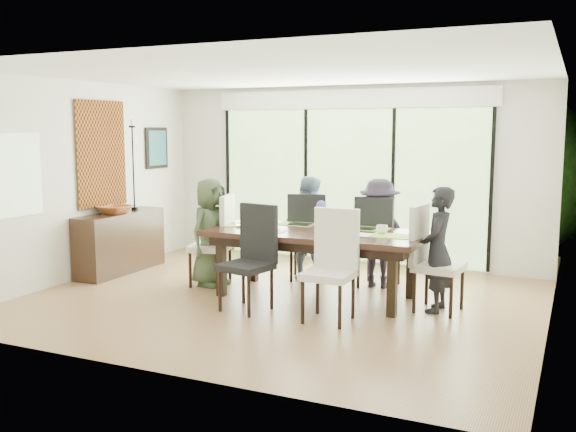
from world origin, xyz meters
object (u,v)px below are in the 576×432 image
at_px(chair_right_end, 439,259).
at_px(person_right_end, 438,250).
at_px(chair_far_left, 308,236).
at_px(person_left_end, 211,232).
at_px(chair_left_end, 210,240).
at_px(table_top, 316,233).
at_px(cup_b, 324,229).
at_px(cup_a, 269,221).
at_px(chair_far_right, 379,241).
at_px(cup_c, 382,230).
at_px(chair_near_left, 246,258).
at_px(chair_near_right, 328,266).
at_px(person_far_right, 379,233).
at_px(vase, 321,225).
at_px(person_far_left, 308,228).
at_px(laptop, 250,226).
at_px(sideboard, 120,242).
at_px(bowl, 114,210).

distance_m(chair_right_end, person_right_end, 0.11).
xyz_separation_m(chair_far_left, person_left_end, (-1.03, -0.85, 0.10)).
bearing_deg(chair_left_end, table_top, 75.78).
bearing_deg(cup_b, cup_a, 163.61).
bearing_deg(chair_far_right, cup_c, 109.76).
xyz_separation_m(chair_near_left, person_right_end, (1.98, 0.87, 0.10)).
distance_m(chair_far_right, chair_near_right, 1.72).
relative_size(chair_far_right, chair_near_right, 1.00).
relative_size(person_far_right, vase, 10.75).
relative_size(chair_far_left, person_left_end, 0.85).
xyz_separation_m(person_left_end, person_far_left, (1.03, 0.83, 0.00)).
distance_m(chair_far_left, cup_b, 1.16).
bearing_deg(vase, cup_c, 3.81).
distance_m(table_top, person_left_end, 1.48).
relative_size(chair_near_right, laptop, 3.33).
relative_size(person_far_right, cup_c, 10.40).
height_order(table_top, cup_c, cup_c).
xyz_separation_m(person_right_end, sideboard, (-4.56, 0.13, -0.28)).
xyz_separation_m(chair_far_right, person_far_right, (0.00, -0.02, 0.10)).
relative_size(chair_left_end, cup_c, 8.87).
bearing_deg(table_top, chair_far_right, 57.09).
relative_size(chair_left_end, sideboard, 0.79).
bearing_deg(chair_near_right, cup_c, 73.09).
distance_m(person_far_left, bowl, 2.76).
height_order(cup_b, sideboard, cup_b).
height_order(chair_right_end, chair_near_left, same).
bearing_deg(laptop, person_left_end, 149.83).
bearing_deg(chair_left_end, person_left_end, 75.78).
height_order(chair_near_left, person_right_end, person_right_end).
bearing_deg(person_far_left, person_right_end, 155.55).
distance_m(table_top, bowl, 3.09).
height_order(chair_near_left, sideboard, chair_near_left).
xyz_separation_m(chair_far_right, sideboard, (-3.63, -0.72, -0.17)).
bearing_deg(chair_far_left, bowl, 1.15).
relative_size(person_right_end, sideboard, 0.92).
xyz_separation_m(chair_near_right, cup_b, (-0.35, 0.77, 0.27)).
height_order(chair_left_end, bowl, chair_left_end).
xyz_separation_m(chair_right_end, bowl, (-4.58, 0.03, 0.32)).
relative_size(table_top, sideboard, 1.72).
xyz_separation_m(person_left_end, vase, (1.53, 0.05, 0.18)).
distance_m(vase, cup_a, 0.76).
bearing_deg(bowl, person_far_left, 16.92).
bearing_deg(table_top, vase, 45.00).
bearing_deg(table_top, chair_right_end, -0.00).
relative_size(vase, cup_b, 1.20).
distance_m(person_left_end, laptop, 0.65).
xyz_separation_m(chair_right_end, person_far_left, (-1.95, 0.83, 0.10)).
relative_size(chair_near_left, chair_near_right, 1.00).
bearing_deg(chair_near_right, table_top, 120.16).
bearing_deg(person_right_end, laptop, -87.93).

